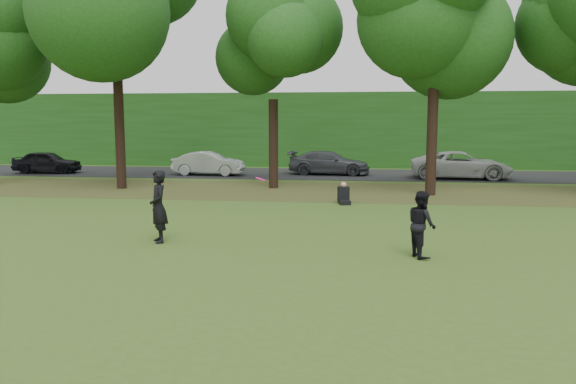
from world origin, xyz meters
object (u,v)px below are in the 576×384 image
object	(u,v)px
player_right	(422,224)
frisbee	(261,179)
seated_person	(344,195)
player_left	(158,207)

from	to	relation	value
player_right	frisbee	size ratio (longest dim) A/B	4.11
seated_person	player_left	bearing A→B (deg)	-132.88
player_right	seated_person	distance (m)	8.49
frisbee	seated_person	world-z (taller)	frisbee
player_left	frisbee	world-z (taller)	player_left
player_right	seated_person	world-z (taller)	player_right
player_left	seated_person	bearing A→B (deg)	116.89
player_right	frisbee	bearing A→B (deg)	66.71
player_right	frisbee	distance (m)	3.97
player_right	frisbee	xyz separation A→B (m)	(-3.84, 0.32, 0.96)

